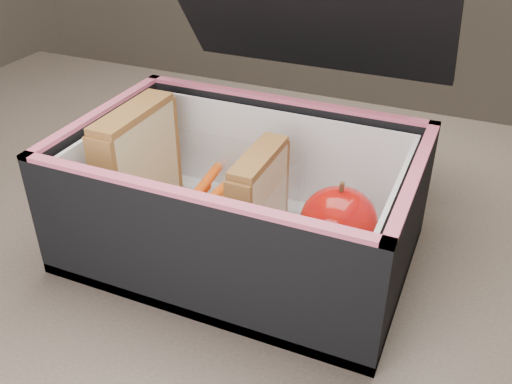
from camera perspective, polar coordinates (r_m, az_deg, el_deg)
kitchen_table at (r=0.65m, az=-2.50°, el=-10.86°), size 1.20×0.80×0.75m
lunch_bag at (r=0.53m, az=-1.17°, el=0.31°), size 0.31×0.33×0.28m
plastic_tub at (r=0.56m, az=-5.89°, el=-0.54°), size 0.18×0.13×0.07m
sandwich_left at (r=0.58m, az=-11.71°, el=2.83°), size 0.03×0.10×0.12m
sandwich_right at (r=0.52m, az=0.28°, el=-0.74°), size 0.02×0.09×0.10m
carrot_sticks at (r=0.58m, az=-5.17°, el=-1.01°), size 0.04×0.14×0.03m
paper_napkin at (r=0.54m, az=7.57°, el=-5.80°), size 0.10×0.10×0.01m
red_apple at (r=0.52m, az=8.25°, el=-3.00°), size 0.09×0.09×0.07m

